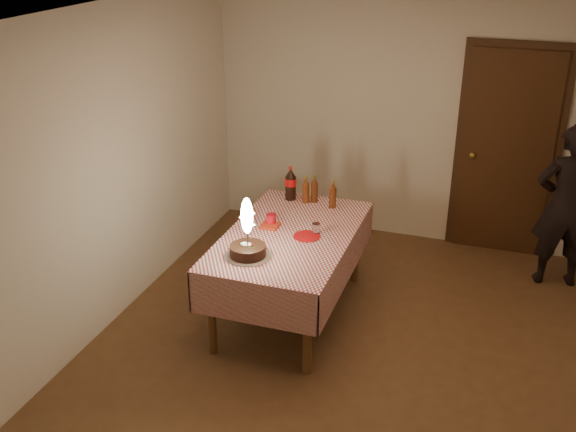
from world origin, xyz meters
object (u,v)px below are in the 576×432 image
Objects in this scene: cola_bottle at (291,184)px; photographer at (566,206)px; red_cup at (271,219)px; clear_cup at (316,229)px; dining_table at (290,245)px; birthday_cake at (248,242)px; red_plate at (307,236)px; amber_bottle_left at (306,190)px; amber_bottle_mid at (314,190)px; amber_bottle_right at (333,195)px.

photographer is (2.40, 0.64, -0.14)m from cola_bottle.
red_cup is at bearing -152.73° from photographer.
clear_cup is (0.41, -0.04, -0.01)m from red_cup.
red_cup is at bearing 174.62° from clear_cup.
birthday_cake is at bearing -110.36° from dining_table.
photographer is (1.97, 1.26, -0.04)m from clear_cup.
cola_bottle reaches higher than red_plate.
birthday_cake is 0.68m from clear_cup.
amber_bottle_left is 1.00× the size of amber_bottle_mid.
photographer is (2.02, 1.35, 0.00)m from red_plate.
photographer reaches higher than red_plate.
cola_bottle is (-0.23, 0.70, 0.26)m from dining_table.
red_plate is 2.20× the size of red_cup.
amber_bottle_left is (-0.22, 0.68, 0.11)m from red_plate.
red_plate is at bearing -77.79° from amber_bottle_mid.
amber_bottle_right and amber_bottle_mid have the same top height.
red_cup is at bearing 161.32° from red_plate.
birthday_cake is 1.18m from cola_bottle.
birthday_cake is 5.39× the size of clear_cup.
birthday_cake is 1.15m from amber_bottle_left.
birthday_cake is at bearing -124.55° from clear_cup.
amber_bottle_mid is (0.23, 0.01, -0.03)m from cola_bottle.
red_plate is at bearing -61.68° from cola_bottle.
dining_table is 0.70m from amber_bottle_right.
dining_table is 6.75× the size of amber_bottle_mid.
amber_bottle_mid is at bearing 159.75° from amber_bottle_right.
dining_table is at bearing -106.18° from amber_bottle_right.
red_plate is 0.74m from amber_bottle_mid.
cola_bottle is at bearing 108.44° from dining_table.
cola_bottle is (-0.05, 1.18, 0.04)m from birthday_cake.
dining_table is at bearing -71.56° from cola_bottle.
red_plate is 0.66m from amber_bottle_right.
amber_bottle_right is 0.16× the size of photographer.
red_cup is (-0.21, 0.11, 0.15)m from dining_table.
cola_bottle is at bearing -176.86° from amber_bottle_mid.
red_cup is 0.58m from amber_bottle_left.
amber_bottle_left is at bearing -149.17° from amber_bottle_mid.
photographer reaches higher than amber_bottle_right.
amber_bottle_mid is 0.16× the size of photographer.
photographer is (2.35, 1.82, -0.11)m from birthday_cake.
birthday_cake is 2.97m from photographer.
amber_bottle_right is at bearing -20.25° from amber_bottle_mid.
red_plate is at bearing -18.68° from red_cup.
red_plate is (0.33, 0.47, -0.11)m from birthday_cake.
birthday_cake is 0.31× the size of photographer.
red_plate is at bearing -146.36° from photographer.
birthday_cake reaches higher than amber_bottle_right.
dining_table is 6.75× the size of amber_bottle_right.
cola_bottle is (-0.03, 0.59, 0.10)m from red_cup.
clear_cup is 0.66m from amber_bottle_left.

